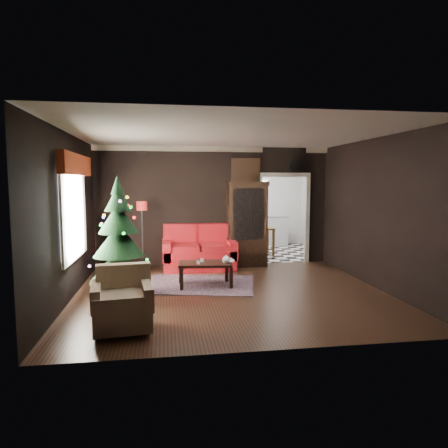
{
  "coord_description": "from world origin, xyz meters",
  "views": [
    {
      "loc": [
        -1.17,
        -6.92,
        1.98
      ],
      "look_at": [
        0.0,
        0.9,
        1.15
      ],
      "focal_mm": 32.2,
      "sensor_mm": 36.0,
      "label": 1
    }
  ],
  "objects": [
    {
      "name": "kitchen_counter",
      "position": [
        1.7,
        5.2,
        0.45
      ],
      "size": [
        1.8,
        0.6,
        0.9
      ],
      "primitive_type": "cube",
      "color": "silver",
      "rests_on": "ground"
    },
    {
      "name": "painting",
      "position": [
        0.75,
        2.46,
        2.25
      ],
      "size": [
        0.62,
        0.05,
        0.52
      ],
      "primitive_type": "cube",
      "color": "#A7754E",
      "rests_on": "wall_back"
    },
    {
      "name": "doorway",
      "position": [
        1.7,
        2.5,
        1.05
      ],
      "size": [
        1.1,
        0.1,
        2.1
      ],
      "primitive_type": null,
      "color": "silver",
      "rests_on": "ground"
    },
    {
      "name": "rug",
      "position": [
        -0.53,
        0.67,
        0.01
      ],
      "size": [
        2.4,
        1.97,
        0.01
      ],
      "primitive_type": "cube",
      "rotation": [
        0.0,
        0.0,
        -0.23
      ],
      "color": "#3B2F34",
      "rests_on": "ground"
    },
    {
      "name": "cup_b",
      "position": [
        -0.56,
        0.41,
        0.49
      ],
      "size": [
        0.08,
        0.08,
        0.06
      ],
      "primitive_type": "cylinder",
      "rotation": [
        0.0,
        0.0,
        0.15
      ],
      "color": "#EDE9CD",
      "rests_on": "coffee_table"
    },
    {
      "name": "wall_right",
      "position": [
        2.75,
        0.0,
        1.4
      ],
      "size": [
        0.0,
        5.5,
        5.5
      ],
      "primitive_type": "plane",
      "rotation": [
        1.57,
        0.0,
        -1.57
      ],
      "color": "black",
      "rests_on": "ground"
    },
    {
      "name": "coffee_table",
      "position": [
        -0.42,
        0.54,
        0.24
      ],
      "size": [
        1.05,
        0.69,
        0.45
      ],
      "primitive_type": null,
      "rotation": [
        0.0,
        0.0,
        -0.09
      ],
      "color": "black",
      "rests_on": "rug"
    },
    {
      "name": "teapot",
      "position": [
        -0.04,
        0.37,
        0.54
      ],
      "size": [
        0.21,
        0.21,
        0.16
      ],
      "primitive_type": null,
      "rotation": [
        0.0,
        0.0,
        0.35
      ],
      "color": "white",
      "rests_on": "coffee_table"
    },
    {
      "name": "cup_a",
      "position": [
        -0.47,
        0.61,
        0.49
      ],
      "size": [
        0.09,
        0.09,
        0.06
      ],
      "primitive_type": "cylinder",
      "rotation": [
        0.0,
        0.0,
        -0.23
      ],
      "color": "white",
      "rests_on": "coffee_table"
    },
    {
      "name": "wall_clock",
      "position": [
        1.95,
        2.45,
        2.38
      ],
      "size": [
        0.32,
        0.32,
        0.06
      ],
      "primitive_type": "cylinder",
      "color": "silver",
      "rests_on": "wall_back"
    },
    {
      "name": "floor_lamp",
      "position": [
        -1.65,
        1.96,
        0.83
      ],
      "size": [
        0.32,
        0.32,
        1.46
      ],
      "primitive_type": null,
      "rotation": [
        0.0,
        0.0,
        0.39
      ],
      "color": "black",
      "rests_on": "ground"
    },
    {
      "name": "ceiling",
      "position": [
        0.0,
        0.0,
        2.8
      ],
      "size": [
        5.5,
        5.5,
        0.0
      ],
      "primitive_type": "plane",
      "rotation": [
        3.14,
        0.0,
        0.0
      ],
      "color": "white",
      "rests_on": "ground"
    },
    {
      "name": "wall_back",
      "position": [
        0.0,
        2.5,
        1.4
      ],
      "size": [
        5.5,
        0.0,
        5.5
      ],
      "primitive_type": "plane",
      "rotation": [
        1.57,
        0.0,
        0.0
      ],
      "color": "black",
      "rests_on": "ground"
    },
    {
      "name": "kitchen_table",
      "position": [
        1.4,
        3.7,
        0.38
      ],
      "size": [
        0.7,
        0.7,
        0.75
      ],
      "primitive_type": null,
      "color": "brown",
      "rests_on": "ground"
    },
    {
      "name": "book",
      "position": [
        -0.02,
        0.6,
        0.58
      ],
      "size": [
        0.18,
        0.03,
        0.24
      ],
      "primitive_type": "imported",
      "rotation": [
        0.0,
        0.0,
        -0.09
      ],
      "color": "gray",
      "rests_on": "coffee_table"
    },
    {
      "name": "loveseat",
      "position": [
        -0.4,
        2.05,
        0.5
      ],
      "size": [
        1.7,
        0.9,
        1.0
      ],
      "primitive_type": null,
      "color": "maroon",
      "rests_on": "ground"
    },
    {
      "name": "christmas_tree",
      "position": [
        -1.94,
        0.02,
        1.05
      ],
      "size": [
        1.28,
        1.28,
        1.95
      ],
      "primitive_type": null,
      "rotation": [
        0.0,
        0.0,
        -0.3
      ],
      "color": "#13301C",
      "rests_on": "ground"
    },
    {
      "name": "left_window",
      "position": [
        -2.71,
        0.2,
        1.45
      ],
      "size": [
        0.05,
        1.6,
        1.4
      ],
      "primitive_type": "cube",
      "color": "white",
      "rests_on": "wall_left"
    },
    {
      "name": "wall_left",
      "position": [
        -2.75,
        0.0,
        1.4
      ],
      "size": [
        0.0,
        5.5,
        5.5
      ],
      "primitive_type": "plane",
      "rotation": [
        1.57,
        0.0,
        1.57
      ],
      "color": "black",
      "rests_on": "ground"
    },
    {
      "name": "curio_cabinet",
      "position": [
        0.75,
        2.27,
        0.95
      ],
      "size": [
        0.9,
        0.45,
        1.9
      ],
      "primitive_type": null,
      "color": "black",
      "rests_on": "ground"
    },
    {
      "name": "wall_front",
      "position": [
        0.0,
        -2.5,
        1.4
      ],
      "size": [
        5.5,
        0.0,
        5.5
      ],
      "primitive_type": "plane",
      "rotation": [
        -1.57,
        0.0,
        0.0
      ],
      "color": "black",
      "rests_on": "ground"
    },
    {
      "name": "armchair",
      "position": [
        -1.74,
        -1.62,
        0.46
      ],
      "size": [
        0.87,
        0.87,
        0.79
      ],
      "primitive_type": null,
      "rotation": [
        0.0,
        0.0,
        0.13
      ],
      "color": "#A39883",
      "rests_on": "ground"
    },
    {
      "name": "kitchen_window",
      "position": [
        1.7,
        5.45,
        1.7
      ],
      "size": [
        0.7,
        0.06,
        0.7
      ],
      "primitive_type": "cube",
      "color": "white",
      "rests_on": "ground"
    },
    {
      "name": "floor",
      "position": [
        0.0,
        0.0,
        0.0
      ],
      "size": [
        5.5,
        5.5,
        0.0
      ],
      "primitive_type": "plane",
      "color": "black",
      "rests_on": "ground"
    },
    {
      "name": "kitchen_floor",
      "position": [
        1.7,
        4.0,
        0.0
      ],
      "size": [
        3.0,
        3.0,
        0.0
      ],
      "primitive_type": "plane",
      "color": "white",
      "rests_on": "ground"
    },
    {
      "name": "valance",
      "position": [
        -2.63,
        0.2,
        2.27
      ],
      "size": [
        0.12,
        2.1,
        0.35
      ],
      "primitive_type": "cube",
      "color": "maroon",
      "rests_on": "wall_left"
    }
  ]
}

